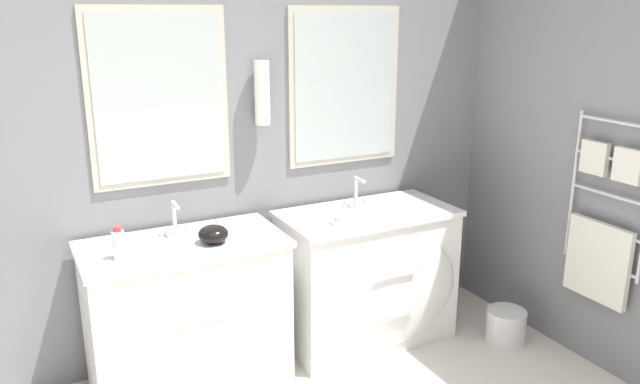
{
  "coord_description": "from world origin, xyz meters",
  "views": [
    {
      "loc": [
        -0.92,
        -1.4,
        1.98
      ],
      "look_at": [
        0.49,
        1.34,
        1.09
      ],
      "focal_mm": 35.0,
      "sensor_mm": 36.0,
      "label": 1
    }
  ],
  "objects_px": {
    "amenity_bowl": "(213,234)",
    "toiletry_bottle": "(119,244)",
    "vanity_left": "(189,317)",
    "waste_bin": "(506,325)",
    "vanity_right": "(369,277)"
  },
  "relations": [
    {
      "from": "vanity_right",
      "to": "toiletry_bottle",
      "type": "relative_size",
      "value": 6.33
    },
    {
      "from": "toiletry_bottle",
      "to": "amenity_bowl",
      "type": "relative_size",
      "value": 1.05
    },
    {
      "from": "amenity_bowl",
      "to": "vanity_left",
      "type": "bearing_deg",
      "value": 159.45
    },
    {
      "from": "amenity_bowl",
      "to": "toiletry_bottle",
      "type": "bearing_deg",
      "value": -179.67
    },
    {
      "from": "vanity_left",
      "to": "vanity_right",
      "type": "height_order",
      "value": "same"
    },
    {
      "from": "toiletry_bottle",
      "to": "amenity_bowl",
      "type": "xyz_separation_m",
      "value": [
        0.47,
        0.0,
        -0.03
      ]
    },
    {
      "from": "vanity_left",
      "to": "toiletry_bottle",
      "type": "bearing_deg",
      "value": -170.55
    },
    {
      "from": "vanity_left",
      "to": "waste_bin",
      "type": "height_order",
      "value": "vanity_left"
    },
    {
      "from": "waste_bin",
      "to": "vanity_left",
      "type": "bearing_deg",
      "value": 167.56
    },
    {
      "from": "vanity_right",
      "to": "waste_bin",
      "type": "relative_size",
      "value": 4.29
    },
    {
      "from": "vanity_right",
      "to": "amenity_bowl",
      "type": "relative_size",
      "value": 6.66
    },
    {
      "from": "toiletry_bottle",
      "to": "amenity_bowl",
      "type": "bearing_deg",
      "value": 0.33
    },
    {
      "from": "toiletry_bottle",
      "to": "waste_bin",
      "type": "bearing_deg",
      "value": -9.23
    },
    {
      "from": "waste_bin",
      "to": "vanity_right",
      "type": "bearing_deg",
      "value": 151.07
    },
    {
      "from": "vanity_left",
      "to": "toiletry_bottle",
      "type": "height_order",
      "value": "toiletry_bottle"
    }
  ]
}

